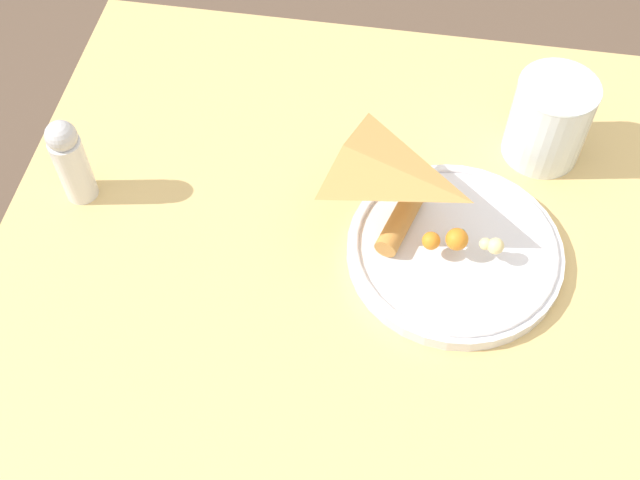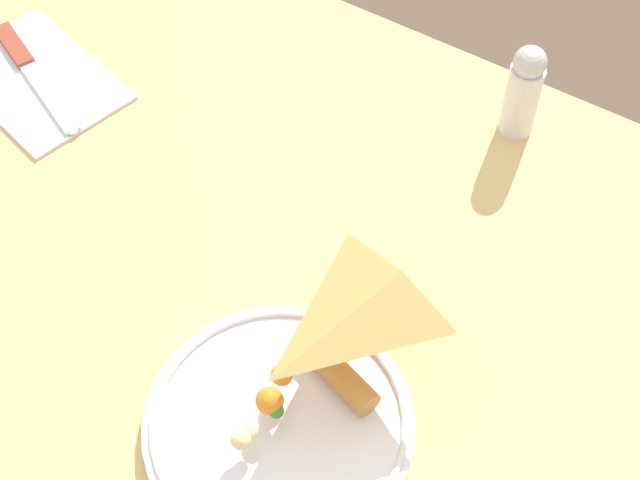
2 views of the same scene
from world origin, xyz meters
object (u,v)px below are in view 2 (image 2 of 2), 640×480
at_px(salt_shaker, 523,90).
at_px(napkin_folded, 37,80).
at_px(plate_pizza, 279,422).
at_px(butter_knife, 32,72).
at_px(dining_table, 234,335).

bearing_deg(salt_shaker, napkin_folded, -155.50).
distance_m(napkin_folded, salt_shaker, 0.52).
xyz_separation_m(plate_pizza, napkin_folded, (-0.45, 0.20, -0.01)).
relative_size(napkin_folded, salt_shaker, 1.97).
bearing_deg(butter_knife, napkin_folded, 0.00).
distance_m(dining_table, butter_knife, 0.37).
relative_size(dining_table, plate_pizza, 4.21).
height_order(napkin_folded, salt_shaker, salt_shaker).
relative_size(dining_table, butter_knife, 5.21).
bearing_deg(dining_table, butter_knife, 162.95).
bearing_deg(salt_shaker, plate_pizza, -92.65).
distance_m(dining_table, napkin_folded, 0.35).
distance_m(dining_table, plate_pizza, 0.21).
bearing_deg(plate_pizza, salt_shaker, 87.35).
height_order(plate_pizza, salt_shaker, salt_shaker).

